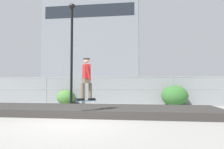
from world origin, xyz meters
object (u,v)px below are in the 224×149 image
at_px(street_lamp, 72,41).
at_px(parked_car_mid, 138,91).
at_px(parked_car_near, 72,91).
at_px(shrub_left, 66,97).
at_px(shrub_center, 175,96).
at_px(skater, 86,76).
at_px(parked_car_far, 222,91).
at_px(skateboard, 86,101).

relative_size(street_lamp, parked_car_mid, 1.48).
distance_m(parked_car_near, shrub_left, 3.70).
relative_size(parked_car_mid, shrub_left, 3.60).
bearing_deg(street_lamp, parked_car_near, 108.15).
bearing_deg(street_lamp, shrub_center, 2.30).
distance_m(street_lamp, shrub_left, 3.74).
xyz_separation_m(skater, street_lamp, (-2.41, 5.33, 2.57)).
bearing_deg(parked_car_mid, street_lamp, -138.42).
bearing_deg(shrub_center, parked_car_near, 155.05).
relative_size(skater, shrub_left, 1.31).
bearing_deg(parked_car_far, shrub_left, -161.95).
height_order(skateboard, shrub_left, shrub_left).
relative_size(street_lamp, shrub_left, 5.33).
xyz_separation_m(skateboard, skater, (0.00, 0.00, 0.94)).
bearing_deg(parked_car_mid, parked_car_near, 179.00).
bearing_deg(skater, street_lamp, 114.33).
relative_size(parked_car_far, shrub_left, 3.51).
bearing_deg(shrub_left, skater, -62.95).
height_order(parked_car_mid, shrub_center, parked_car_mid).
bearing_deg(skater, parked_car_far, 48.35).
height_order(street_lamp, parked_car_mid, street_lamp).
bearing_deg(skateboard, parked_car_near, 111.77).
height_order(parked_car_near, shrub_center, parked_car_near).
height_order(street_lamp, shrub_left, street_lamp).
height_order(parked_car_far, shrub_left, parked_car_far).
height_order(parked_car_far, shrub_center, parked_car_far).
bearing_deg(skateboard, parked_car_far, 48.35).
relative_size(skateboard, parked_car_far, 0.18).
relative_size(parked_car_far, shrub_center, 2.71).
relative_size(skater, parked_car_mid, 0.36).
relative_size(skateboard, shrub_center, 0.48).
bearing_deg(shrub_center, skater, -126.66).
bearing_deg(shrub_center, parked_car_far, 42.03).
distance_m(skater, shrub_left, 6.45).
xyz_separation_m(parked_car_mid, shrub_left, (-4.78, -3.50, -0.35)).
xyz_separation_m(skateboard, shrub_left, (-2.89, 5.65, -0.19)).
bearing_deg(shrub_left, skateboard, -62.95).
height_order(street_lamp, shrub_center, street_lamp).
distance_m(skater, parked_car_far, 12.45).
bearing_deg(parked_car_far, shrub_center, -137.97).
xyz_separation_m(skater, shrub_left, (-2.89, 5.65, -1.13)).
xyz_separation_m(skateboard, street_lamp, (-2.41, 5.33, 3.50)).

